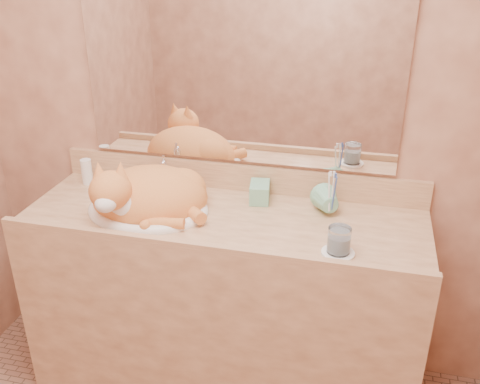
% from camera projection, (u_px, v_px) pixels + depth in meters
% --- Properties ---
extents(wall_back, '(2.40, 0.02, 2.50)m').
position_uv_depth(wall_back, '(239.00, 100.00, 2.18)').
color(wall_back, '#8F5741').
rests_on(wall_back, ground).
extents(vanity_counter, '(1.60, 0.55, 0.85)m').
position_uv_depth(vanity_counter, '(224.00, 304.00, 2.30)').
color(vanity_counter, '#9C6C46').
rests_on(vanity_counter, floor).
extents(mirror, '(1.30, 0.02, 0.80)m').
position_uv_depth(mirror, '(238.00, 66.00, 2.11)').
color(mirror, white).
rests_on(mirror, wall_back).
extents(sink_basin, '(0.57, 0.51, 0.15)m').
position_uv_depth(sink_basin, '(147.00, 194.00, 2.13)').
color(sink_basin, white).
rests_on(sink_basin, vanity_counter).
extents(faucet, '(0.06, 0.12, 0.15)m').
position_uv_depth(faucet, '(164.00, 175.00, 2.29)').
color(faucet, white).
rests_on(faucet, vanity_counter).
extents(cat, '(0.55, 0.50, 0.25)m').
position_uv_depth(cat, '(146.00, 193.00, 2.12)').
color(cat, orange).
rests_on(cat, sink_basin).
extents(soap_dispenser, '(0.09, 0.09, 0.18)m').
position_uv_depth(soap_dispenser, '(259.00, 187.00, 2.15)').
color(soap_dispenser, '#79C29B').
rests_on(soap_dispenser, vanity_counter).
extents(toothbrush_cup, '(0.15, 0.15, 0.10)m').
position_uv_depth(toothbrush_cup, '(331.00, 207.00, 2.08)').
color(toothbrush_cup, '#79C29B').
rests_on(toothbrush_cup, vanity_counter).
extents(toothbrushes, '(0.03, 0.03, 0.20)m').
position_uv_depth(toothbrushes, '(332.00, 191.00, 2.05)').
color(toothbrushes, white).
rests_on(toothbrushes, toothbrush_cup).
extents(saucer, '(0.12, 0.12, 0.01)m').
position_uv_depth(saucer, '(338.00, 253.00, 1.86)').
color(saucer, white).
rests_on(saucer, vanity_counter).
extents(water_glass, '(0.08, 0.08, 0.09)m').
position_uv_depth(water_glass, '(339.00, 240.00, 1.84)').
color(water_glass, silver).
rests_on(water_glass, saucer).
extents(lotion_bottle, '(0.05, 0.05, 0.11)m').
position_uv_depth(lotion_bottle, '(87.00, 172.00, 2.38)').
color(lotion_bottle, white).
rests_on(lotion_bottle, vanity_counter).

